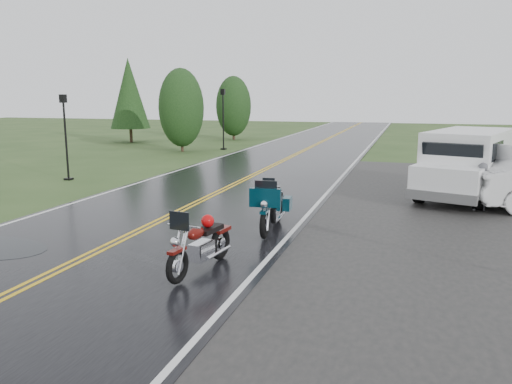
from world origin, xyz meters
TOP-DOWN VIEW (x-y plane):
  - ground at (0.00, 0.00)m, footprint 120.00×120.00m
  - road at (0.00, 10.00)m, footprint 8.00×100.00m
  - motorcycle_red at (2.63, -2.30)m, footprint 1.09×2.31m
  - motorcycle_teal at (3.32, 1.01)m, footprint 1.05×2.45m
  - motorcycle_silver at (2.85, 2.97)m, footprint 0.87×1.98m
  - van_white at (6.95, 6.68)m, footprint 4.00×6.40m
  - person_at_van at (8.66, 6.04)m, footprint 0.60×0.46m
  - lamp_post_near_left at (-7.09, 7.28)m, footprint 0.31×0.31m
  - lamp_post_far_left at (-5.28, 20.77)m, footprint 0.34×0.34m
  - tree_left_mid at (-7.35, 18.82)m, footprint 2.86×2.86m
  - tree_left_far at (-7.31, 28.43)m, footprint 2.84×2.84m
  - pine_left_far at (-14.02, 23.75)m, footprint 2.97×2.97m

SIDE VIEW (x-z plane):
  - ground at x=0.00m, z-range 0.00..0.00m
  - road at x=0.00m, z-range 0.00..0.04m
  - motorcycle_silver at x=2.85m, z-range 0.00..1.14m
  - motorcycle_red at x=2.63m, z-range 0.00..1.31m
  - motorcycle_teal at x=3.32m, z-range 0.00..1.41m
  - person_at_van at x=8.66m, z-range 0.00..1.47m
  - van_white at x=6.95m, z-range 0.00..2.36m
  - lamp_post_near_left at x=-7.09m, z-range 0.00..3.58m
  - lamp_post_far_left at x=-5.28m, z-range 0.00..4.00m
  - tree_left_far at x=-7.31m, z-range 0.00..4.37m
  - tree_left_mid at x=-7.35m, z-range 0.00..4.47m
  - pine_left_far at x=-14.02m, z-range 0.00..6.18m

